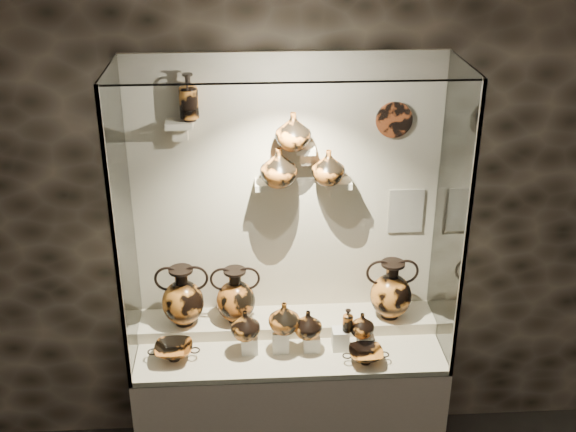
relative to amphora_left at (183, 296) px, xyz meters
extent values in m
cube|color=black|center=(0.59, 0.17, 0.52)|extent=(5.00, 0.02, 3.20)
cube|color=beige|center=(0.59, -0.15, -0.68)|extent=(1.70, 0.60, 0.80)
cube|color=beige|center=(0.59, -0.15, -0.26)|extent=(1.68, 0.58, 0.03)
cube|color=beige|center=(0.59, 0.03, -0.23)|extent=(1.70, 0.25, 0.10)
cube|color=beige|center=(0.59, 0.17, 0.52)|extent=(1.70, 0.03, 1.60)
cube|color=white|center=(0.59, -0.44, 0.52)|extent=(1.70, 0.01, 1.60)
cube|color=white|center=(-0.26, -0.15, 0.52)|extent=(0.01, 0.60, 1.60)
cube|color=white|center=(1.43, -0.15, 0.52)|extent=(0.01, 0.60, 1.60)
cube|color=white|center=(0.59, -0.15, 1.32)|extent=(1.70, 0.60, 0.01)
cube|color=gray|center=(-0.25, -0.44, 0.52)|extent=(0.02, 0.02, 1.60)
cube|color=gray|center=(1.43, -0.44, 0.52)|extent=(0.02, 0.02, 1.60)
cube|color=silver|center=(0.37, -0.20, -0.20)|extent=(0.09, 0.09, 0.10)
cube|color=silver|center=(0.54, -0.20, -0.18)|extent=(0.09, 0.09, 0.13)
cube|color=silver|center=(0.71, -0.20, -0.20)|extent=(0.09, 0.09, 0.09)
cube|color=silver|center=(0.87, -0.20, -0.19)|extent=(0.09, 0.09, 0.12)
cube|color=silver|center=(1.01, -0.20, -0.21)|extent=(0.09, 0.09, 0.08)
cube|color=beige|center=(0.04, 0.09, 0.97)|extent=(0.14, 0.12, 0.04)
cube|color=beige|center=(0.49, 0.09, 0.62)|extent=(0.14, 0.12, 0.04)
cube|color=beige|center=(0.69, 0.09, 0.82)|extent=(0.10, 0.12, 0.04)
cube|color=beige|center=(0.87, 0.09, 0.62)|extent=(0.14, 0.12, 0.04)
imported|color=#C47025|center=(0.35, -0.21, -0.06)|extent=(0.19, 0.19, 0.17)
imported|color=#BA6220|center=(0.56, -0.21, -0.03)|extent=(0.18, 0.18, 0.18)
imported|color=#C47025|center=(0.69, -0.21, -0.08)|extent=(0.20, 0.20, 0.16)
imported|color=#C47025|center=(0.98, -0.20, -0.10)|extent=(0.18, 0.18, 0.14)
imported|color=#BA6220|center=(0.54, 0.04, 0.74)|extent=(0.26, 0.26, 0.21)
imported|color=#BA6220|center=(0.62, 0.05, 0.94)|extent=(0.23, 0.23, 0.20)
imported|color=#BA6220|center=(0.81, 0.05, 0.73)|extent=(0.20, 0.20, 0.19)
cylinder|color=#99421E|center=(1.16, 0.14, 0.96)|extent=(0.20, 0.02, 0.20)
cube|color=beige|center=(1.26, 0.15, 0.42)|extent=(0.20, 0.01, 0.26)
camera|label=1|loc=(0.38, -3.48, 2.12)|focal=45.00mm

